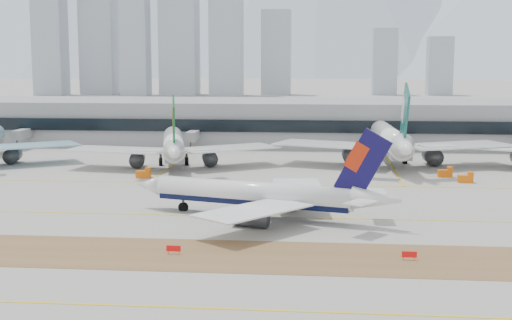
# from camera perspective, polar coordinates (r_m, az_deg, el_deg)

# --- Properties ---
(ground) EXTENTS (3000.00, 3000.00, 0.00)m
(ground) POSITION_cam_1_polar(r_m,az_deg,el_deg) (139.04, -0.98, -4.09)
(ground) COLOR gray
(ground) RESTS_ON ground
(apron_markings) EXTENTS (360.00, 122.22, 0.06)m
(apron_markings) POSITION_cam_1_polar(r_m,az_deg,el_deg) (87.56, -5.02, -11.47)
(apron_markings) COLOR brown
(apron_markings) RESTS_ON ground
(taxiing_airliner) EXTENTS (51.75, 44.07, 17.77)m
(taxiing_airliner) POSITION_cam_1_polar(r_m,az_deg,el_deg) (132.15, 0.49, -2.83)
(taxiing_airliner) COLOR white
(taxiing_airliner) RESTS_ON ground
(widebody_eva) EXTENTS (57.62, 57.31, 21.03)m
(widebody_eva) POSITION_cam_1_polar(r_m,az_deg,el_deg) (198.09, -6.62, 1.13)
(widebody_eva) COLOR white
(widebody_eva) RESTS_ON ground
(widebody_cathay) EXTENTS (67.25, 65.73, 23.98)m
(widebody_cathay) POSITION_cam_1_polar(r_m,az_deg,el_deg) (203.85, 10.77, 1.46)
(widebody_cathay) COLOR white
(widebody_cathay) RESTS_ON ground
(terminal) EXTENTS (280.00, 43.10, 15.00)m
(terminal) POSITION_cam_1_polar(r_m,az_deg,el_deg) (251.32, 1.95, 3.08)
(terminal) COLOR gray
(terminal) RESTS_ON ground
(hold_sign_left) EXTENTS (2.20, 0.15, 1.35)m
(hold_sign_left) POSITION_cam_1_polar(r_m,az_deg,el_deg) (109.21, -6.62, -7.05)
(hold_sign_left) COLOR red
(hold_sign_left) RESTS_ON ground
(hold_sign_right) EXTENTS (2.20, 0.15, 1.35)m
(hold_sign_right) POSITION_cam_1_polar(r_m,az_deg,el_deg) (107.65, 12.16, -7.41)
(hold_sign_right) COLOR red
(hold_sign_right) RESTS_ON ground
(gse_c) EXTENTS (3.55, 2.00, 2.60)m
(gse_c) POSITION_cam_1_polar(r_m,az_deg,el_deg) (184.95, 14.93, -1.00)
(gse_c) COLOR orange
(gse_c) RESTS_ON ground
(gse_b) EXTENTS (3.55, 2.00, 2.60)m
(gse_b) POSITION_cam_1_polar(r_m,az_deg,el_deg) (179.47, -8.94, -1.09)
(gse_b) COLOR orange
(gse_b) RESTS_ON ground
(gse_extra) EXTENTS (3.55, 2.00, 2.60)m
(gse_extra) POSITION_cam_1_polar(r_m,az_deg,el_deg) (177.93, 16.45, -1.40)
(gse_extra) COLOR orange
(gse_extra) RESTS_ON ground
(city_skyline) EXTENTS (342.00, 49.80, 140.00)m
(city_skyline) POSITION_cam_1_polar(r_m,az_deg,el_deg) (601.37, -6.35, 9.95)
(city_skyline) COLOR #9EA5B4
(city_skyline) RESTS_ON ground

